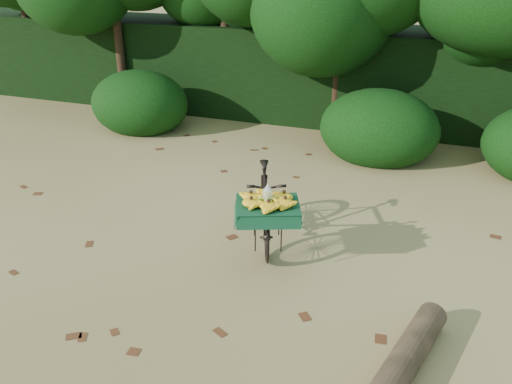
% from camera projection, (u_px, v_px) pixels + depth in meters
% --- Properties ---
extents(ground, '(80.00, 80.00, 0.00)m').
position_uv_depth(ground, '(175.00, 273.00, 5.86)').
color(ground, tan).
rests_on(ground, ground).
extents(vendor_bicycle, '(1.12, 1.73, 0.93)m').
position_uv_depth(vendor_bicycle, '(265.00, 205.00, 6.31)').
color(vendor_bicycle, black).
rests_on(vendor_bicycle, ground).
extents(hedge_backdrop, '(26.00, 1.80, 1.80)m').
position_uv_depth(hedge_backdrop, '(320.00, 73.00, 10.87)').
color(hedge_backdrop, black).
rests_on(hedge_backdrop, ground).
extents(tree_row, '(14.50, 2.00, 4.00)m').
position_uv_depth(tree_row, '(278.00, 19.00, 9.93)').
color(tree_row, black).
rests_on(tree_row, ground).
extents(bush_clumps, '(8.80, 1.70, 0.90)m').
position_uv_depth(bush_clumps, '(319.00, 125.00, 9.19)').
color(bush_clumps, black).
rests_on(bush_clumps, ground).
extents(leaf_litter, '(7.00, 7.30, 0.01)m').
position_uv_depth(leaf_litter, '(201.00, 245.00, 6.41)').
color(leaf_litter, '#542C16').
rests_on(leaf_litter, ground).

